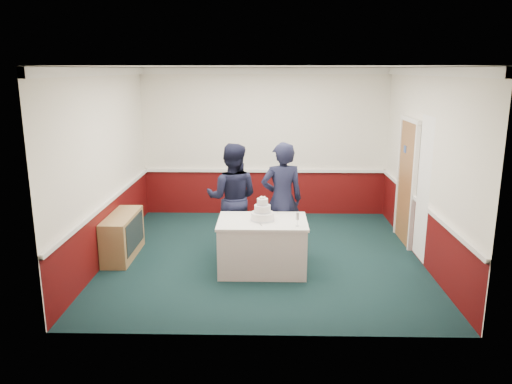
{
  "coord_description": "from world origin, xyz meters",
  "views": [
    {
      "loc": [
        0.05,
        -7.65,
        2.96
      ],
      "look_at": [
        -0.12,
        -0.1,
        1.1
      ],
      "focal_mm": 35.0,
      "sensor_mm": 36.0,
      "label": 1
    }
  ],
  "objects_px": {
    "cake_table": "(262,245)",
    "person_man": "(232,198)",
    "cake_knife": "(260,224)",
    "champagne_flute": "(297,217)",
    "sideboard": "(123,236)",
    "person_woman": "(282,200)",
    "wedding_cake": "(262,213)"
  },
  "relations": [
    {
      "from": "cake_knife",
      "to": "champagne_flute",
      "type": "height_order",
      "value": "champagne_flute"
    },
    {
      "from": "sideboard",
      "to": "wedding_cake",
      "type": "xyz_separation_m",
      "value": [
        2.26,
        -0.52,
        0.55
      ]
    },
    {
      "from": "cake_knife",
      "to": "person_man",
      "type": "distance_m",
      "value": 1.16
    },
    {
      "from": "champagne_flute",
      "to": "person_woman",
      "type": "bearing_deg",
      "value": 101.8
    },
    {
      "from": "cake_knife",
      "to": "person_woman",
      "type": "distance_m",
      "value": 0.93
    },
    {
      "from": "champagne_flute",
      "to": "person_man",
      "type": "height_order",
      "value": "person_man"
    },
    {
      "from": "wedding_cake",
      "to": "champagne_flute",
      "type": "bearing_deg",
      "value": -29.25
    },
    {
      "from": "cake_knife",
      "to": "cake_table",
      "type": "bearing_deg",
      "value": 65.32
    },
    {
      "from": "sideboard",
      "to": "champagne_flute",
      "type": "height_order",
      "value": "champagne_flute"
    },
    {
      "from": "cake_knife",
      "to": "person_woman",
      "type": "xyz_separation_m",
      "value": [
        0.34,
        0.85,
        0.14
      ]
    },
    {
      "from": "cake_table",
      "to": "person_man",
      "type": "relative_size",
      "value": 0.73
    },
    {
      "from": "sideboard",
      "to": "person_woman",
      "type": "relative_size",
      "value": 0.64
    },
    {
      "from": "champagne_flute",
      "to": "person_woman",
      "type": "relative_size",
      "value": 0.11
    },
    {
      "from": "cake_knife",
      "to": "wedding_cake",
      "type": "bearing_deg",
      "value": 65.32
    },
    {
      "from": "wedding_cake",
      "to": "champagne_flute",
      "type": "relative_size",
      "value": 1.78
    },
    {
      "from": "cake_table",
      "to": "person_man",
      "type": "xyz_separation_m",
      "value": [
        -0.5,
        0.86,
        0.5
      ]
    },
    {
      "from": "person_woman",
      "to": "person_man",
      "type": "bearing_deg",
      "value": -24.85
    },
    {
      "from": "person_man",
      "to": "cake_table",
      "type": "bearing_deg",
      "value": 126.33
    },
    {
      "from": "wedding_cake",
      "to": "person_woman",
      "type": "height_order",
      "value": "person_woman"
    },
    {
      "from": "wedding_cake",
      "to": "person_woman",
      "type": "bearing_deg",
      "value": 64.84
    },
    {
      "from": "sideboard",
      "to": "cake_knife",
      "type": "height_order",
      "value": "cake_knife"
    },
    {
      "from": "cake_knife",
      "to": "person_woman",
      "type": "height_order",
      "value": "person_woman"
    },
    {
      "from": "person_man",
      "to": "cake_knife",
      "type": "bearing_deg",
      "value": 120.0
    },
    {
      "from": "sideboard",
      "to": "person_man",
      "type": "distance_m",
      "value": 1.87
    },
    {
      "from": "champagne_flute",
      "to": "person_man",
      "type": "bearing_deg",
      "value": 131.51
    },
    {
      "from": "cake_knife",
      "to": "person_woman",
      "type": "bearing_deg",
      "value": 52.32
    },
    {
      "from": "cake_table",
      "to": "wedding_cake",
      "type": "relative_size",
      "value": 3.63
    },
    {
      "from": "cake_table",
      "to": "sideboard",
      "type": "bearing_deg",
      "value": 166.97
    },
    {
      "from": "cake_table",
      "to": "person_woman",
      "type": "xyz_separation_m",
      "value": [
        0.31,
        0.65,
        0.53
      ]
    },
    {
      "from": "cake_knife",
      "to": "champagne_flute",
      "type": "relative_size",
      "value": 1.07
    },
    {
      "from": "sideboard",
      "to": "wedding_cake",
      "type": "height_order",
      "value": "wedding_cake"
    },
    {
      "from": "wedding_cake",
      "to": "cake_knife",
      "type": "xyz_separation_m",
      "value": [
        -0.03,
        -0.2,
        -0.11
      ]
    }
  ]
}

